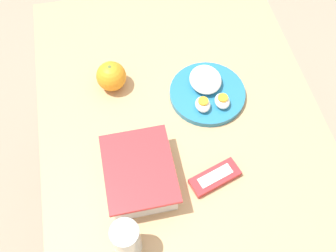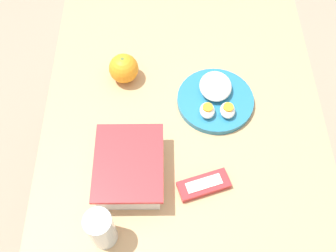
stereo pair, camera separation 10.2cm
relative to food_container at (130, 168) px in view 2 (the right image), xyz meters
name	(u,v)px [view 2 (the right image)]	position (x,y,z in m)	size (l,w,h in m)	color
ground_plane	(178,205)	(0.17, -0.14, -0.75)	(10.00, 10.00, 0.00)	gray
table	(182,139)	(0.17, -0.14, -0.16)	(1.04, 0.76, 0.72)	tan
food_container	(130,168)	(0.00, 0.00, 0.00)	(0.20, 0.17, 0.07)	white
orange_fruit	(124,68)	(0.30, 0.03, 0.01)	(0.08, 0.08, 0.08)	orange
rice_plate	(216,98)	(0.22, -0.23, -0.01)	(0.21, 0.21, 0.05)	teal
candy_bar	(204,185)	(-0.04, -0.18, -0.02)	(0.09, 0.14, 0.02)	#B7282D
drinking_glass	(101,229)	(-0.16, 0.05, 0.03)	(0.06, 0.06, 0.12)	silver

